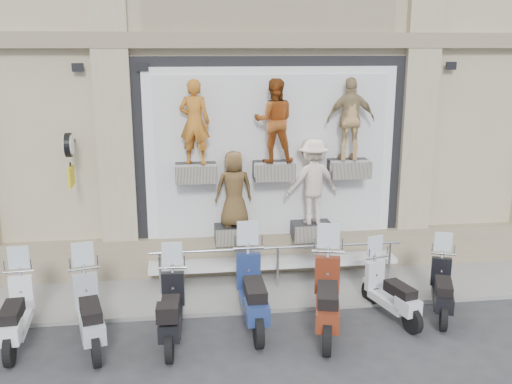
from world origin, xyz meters
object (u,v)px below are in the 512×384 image
(scooter_d, at_px, (171,298))
(scooter_b, at_px, (15,302))
(scooter_c, at_px, (89,300))
(scooter_g, at_px, (392,282))
(guard_rail, at_px, (278,268))
(scooter_e, at_px, (253,280))
(clock_sign_bracket, at_px, (70,153))
(scooter_f, at_px, (328,285))
(scooter_h, at_px, (443,279))

(scooter_d, bearing_deg, scooter_b, 178.12)
(scooter_c, distance_m, scooter_g, 5.18)
(guard_rail, bearing_deg, scooter_e, -115.77)
(scooter_c, height_order, scooter_g, scooter_c)
(clock_sign_bracket, distance_m, scooter_g, 6.37)
(scooter_f, bearing_deg, scooter_e, 176.07)
(scooter_f, height_order, scooter_g, scooter_f)
(clock_sign_bracket, distance_m, scooter_d, 3.54)
(clock_sign_bracket, height_order, scooter_h, clock_sign_bracket)
(scooter_c, bearing_deg, scooter_f, -14.76)
(scooter_c, relative_size, scooter_g, 1.13)
(guard_rail, relative_size, scooter_g, 2.99)
(scooter_f, bearing_deg, scooter_g, 29.32)
(guard_rail, relative_size, clock_sign_bracket, 4.96)
(guard_rail, bearing_deg, scooter_h, -27.36)
(scooter_c, relative_size, scooter_h, 1.12)
(scooter_b, height_order, scooter_f, scooter_f)
(scooter_c, distance_m, scooter_e, 2.71)
(scooter_c, relative_size, scooter_f, 0.91)
(guard_rail, relative_size, scooter_d, 2.73)
(scooter_d, distance_m, scooter_h, 4.84)
(guard_rail, bearing_deg, scooter_d, -139.59)
(scooter_c, relative_size, scooter_e, 0.92)
(scooter_f, bearing_deg, scooter_b, -168.80)
(scooter_c, bearing_deg, scooter_e, -6.92)
(clock_sign_bracket, xyz_separation_m, scooter_g, (5.70, -1.91, -2.11))
(scooter_e, height_order, scooter_g, scooter_e)
(scooter_e, bearing_deg, scooter_h, -0.54)
(clock_sign_bracket, relative_size, scooter_c, 0.53)
(scooter_d, height_order, scooter_e, scooter_e)
(guard_rail, distance_m, scooter_f, 1.91)
(scooter_b, relative_size, scooter_f, 0.86)
(guard_rail, xyz_separation_m, scooter_g, (1.80, -1.45, 0.22))
(guard_rail, distance_m, scooter_c, 3.80)
(guard_rail, xyz_separation_m, scooter_f, (0.54, -1.79, 0.39))
(guard_rail, relative_size, scooter_b, 2.77)
(scooter_d, distance_m, scooter_e, 1.44)
(scooter_b, height_order, scooter_c, scooter_c)
(guard_rail, height_order, scooter_c, scooter_c)
(scooter_c, distance_m, scooter_f, 3.91)
(scooter_e, height_order, scooter_h, scooter_e)
(scooter_c, height_order, scooter_f, scooter_f)
(scooter_e, bearing_deg, scooter_b, -177.78)
(guard_rail, distance_m, scooter_h, 3.12)
(guard_rail, relative_size, scooter_f, 2.39)
(scooter_b, xyz_separation_m, scooter_g, (6.35, 0.11, -0.06))
(scooter_c, height_order, scooter_h, scooter_c)
(guard_rail, bearing_deg, scooter_c, -152.91)
(scooter_c, xyz_separation_m, scooter_e, (2.69, 0.32, 0.07))
(scooter_b, distance_m, scooter_f, 5.10)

